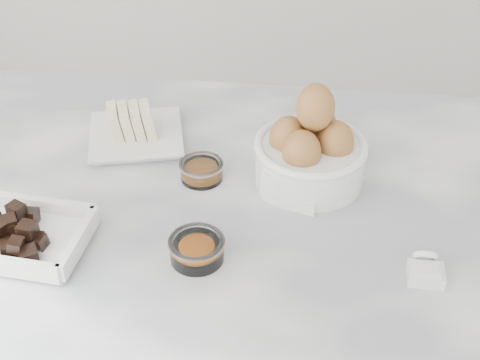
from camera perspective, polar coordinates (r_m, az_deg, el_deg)
name	(u,v)px	position (r m, az deg, el deg)	size (l,w,h in m)	color
marble_slab	(225,222)	(1.02, -1.32, -3.60)	(1.20, 0.80, 0.04)	silver
chocolate_dish	(22,233)	(0.99, -18.12, -4.36)	(0.19, 0.15, 0.05)	white
butter_plate	(134,128)	(1.17, -9.05, 4.37)	(0.19, 0.19, 0.06)	white
sugar_ramekin	(286,176)	(1.04, 3.94, 0.32)	(0.09, 0.09, 0.05)	white
egg_bowl	(311,151)	(1.05, 6.04, 2.51)	(0.18, 0.18, 0.17)	white
honey_bowl	(202,170)	(1.07, -3.30, 0.85)	(0.07, 0.07, 0.03)	white
zest_bowl	(197,248)	(0.92, -3.71, -5.84)	(0.08, 0.08, 0.03)	white
vanilla_spoon	(304,195)	(1.03, 5.45, -1.29)	(0.06, 0.07, 0.04)	white
salt_spoon	(426,269)	(0.94, 15.57, -7.35)	(0.05, 0.06, 0.04)	white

